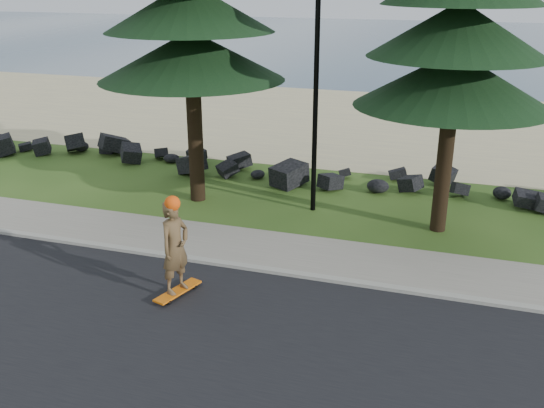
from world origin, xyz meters
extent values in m
plane|color=#2D4E18|center=(0.00, 0.00, 0.00)|extent=(160.00, 160.00, 0.00)
cube|color=black|center=(0.00, -4.50, 0.01)|extent=(160.00, 7.00, 0.02)
cube|color=#A7A596|center=(0.00, -0.90, 0.05)|extent=(160.00, 0.20, 0.10)
cube|color=gray|center=(0.00, 0.20, 0.04)|extent=(160.00, 2.00, 0.08)
cube|color=beige|center=(0.00, 14.50, 0.01)|extent=(160.00, 15.00, 0.01)
cube|color=#38566C|center=(0.00, 51.00, 0.00)|extent=(160.00, 58.00, 0.01)
cylinder|color=black|center=(0.00, 3.20, 4.00)|extent=(0.14, 0.14, 8.00)
cube|color=orange|center=(-1.51, -2.49, 0.11)|extent=(0.63, 1.23, 0.04)
imported|color=brown|center=(-1.51, -2.49, 1.13)|extent=(0.67, 0.83, 1.99)
sphere|color=#FF500E|center=(-1.51, -2.49, 2.08)|extent=(0.32, 0.32, 0.32)
camera|label=1|loc=(3.76, -12.60, 6.37)|focal=40.00mm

